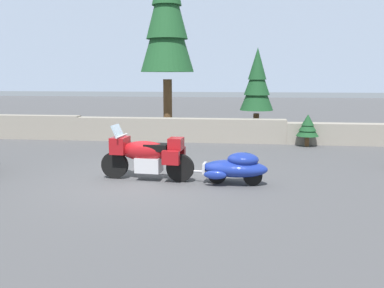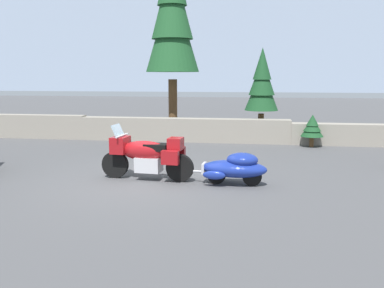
# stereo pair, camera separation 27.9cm
# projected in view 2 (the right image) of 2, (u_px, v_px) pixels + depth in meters

# --- Properties ---
(ground_plane) EXTENTS (80.00, 80.00, 0.00)m
(ground_plane) POSITION_uv_depth(u_px,v_px,m) (142.00, 181.00, 9.86)
(ground_plane) COLOR #4C4C4F
(stone_guard_wall) EXTENTS (24.00, 0.60, 0.95)m
(stone_guard_wall) POSITION_uv_depth(u_px,v_px,m) (189.00, 130.00, 15.71)
(stone_guard_wall) COLOR gray
(stone_guard_wall) RESTS_ON ground
(distant_ridgeline) EXTENTS (240.00, 80.00, 16.00)m
(distant_ridgeline) POSITION_uv_depth(u_px,v_px,m) (244.00, 54.00, 102.33)
(distant_ridgeline) COLOR #99A8BF
(distant_ridgeline) RESTS_ON ground
(touring_motorcycle) EXTENTS (2.31, 0.86, 1.33)m
(touring_motorcycle) POSITION_uv_depth(u_px,v_px,m) (146.00, 154.00, 9.88)
(touring_motorcycle) COLOR black
(touring_motorcycle) RESTS_ON ground
(car_shaped_trailer) EXTENTS (2.22, 0.85, 0.76)m
(car_shaped_trailer) POSITION_uv_depth(u_px,v_px,m) (235.00, 167.00, 9.43)
(car_shaped_trailer) COLOR black
(car_shaped_trailer) RESTS_ON ground
(pine_tree_tall) EXTENTS (2.24, 2.24, 8.15)m
(pine_tree_tall) POSITION_uv_depth(u_px,v_px,m) (172.00, 12.00, 16.96)
(pine_tree_tall) COLOR brown
(pine_tree_tall) RESTS_ON ground
(pine_tree_secondary) EXTENTS (1.30, 1.30, 3.58)m
(pine_tree_secondary) POSITION_uv_depth(u_px,v_px,m) (262.00, 83.00, 15.86)
(pine_tree_secondary) COLOR brown
(pine_tree_secondary) RESTS_ON ground
(pine_sapling_near) EXTENTS (0.80, 0.80, 1.15)m
(pine_sapling_near) POSITION_uv_depth(u_px,v_px,m) (312.00, 127.00, 14.48)
(pine_sapling_near) COLOR brown
(pine_sapling_near) RESTS_ON ground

